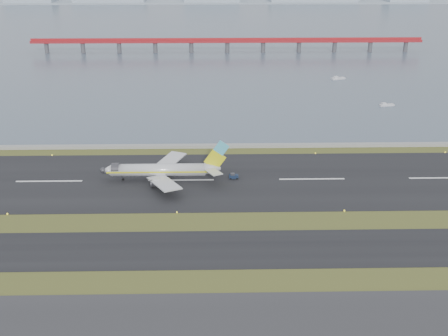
% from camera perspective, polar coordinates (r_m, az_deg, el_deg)
% --- Properties ---
extents(ground, '(1000.00, 1000.00, 0.00)m').
position_cam_1_polar(ground, '(144.22, -4.98, -5.90)').
color(ground, '#3A4B1A').
rests_on(ground, ground).
extents(taxiway_strip, '(1000.00, 18.00, 0.10)m').
position_cam_1_polar(taxiway_strip, '(133.69, -5.28, -8.26)').
color(taxiway_strip, black).
rests_on(taxiway_strip, ground).
extents(runway_strip, '(1000.00, 45.00, 0.10)m').
position_cam_1_polar(runway_strip, '(171.32, -4.38, -1.25)').
color(runway_strip, black).
rests_on(runway_strip, ground).
extents(seawall, '(1000.00, 2.50, 1.00)m').
position_cam_1_polar(seawall, '(199.12, -3.96, 2.23)').
color(seawall, gray).
rests_on(seawall, ground).
extents(bay_water, '(1400.00, 800.00, 1.30)m').
position_cam_1_polar(bay_water, '(591.45, -2.24, 15.16)').
color(bay_water, '#4C5B6D').
rests_on(bay_water, ground).
extents(red_pier, '(260.00, 5.00, 10.20)m').
position_cam_1_polar(red_pier, '(382.37, 0.34, 12.72)').
color(red_pier, maroon).
rests_on(red_pier, ground).
extents(airliner, '(38.52, 32.89, 12.80)m').
position_cam_1_polar(airliner, '(170.38, -6.13, -0.20)').
color(airliner, silver).
rests_on(airliner, ground).
extents(pushback_tug, '(2.83, 1.70, 1.80)m').
position_cam_1_polar(pushback_tug, '(171.65, 0.97, -0.84)').
color(pushback_tug, '#142037').
rests_on(pushback_tug, ground).
extents(workboat_near, '(6.80, 3.11, 1.59)m').
position_cam_1_polar(workboat_near, '(261.81, 16.15, 6.18)').
color(workboat_near, silver).
rests_on(workboat_near, ground).
extents(workboat_far, '(7.92, 4.85, 1.84)m').
position_cam_1_polar(workboat_far, '(309.84, 11.48, 8.92)').
color(workboat_far, silver).
rests_on(workboat_far, ground).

